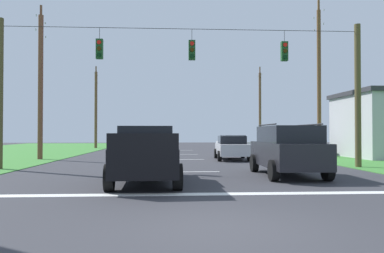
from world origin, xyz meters
name	(u,v)px	position (x,y,z in m)	size (l,w,h in m)	color
ground_plane	(221,229)	(0.00, 0.00, 0.00)	(120.00, 120.00, 0.00)	#333338
stop_bar_stripe	(203,194)	(0.00, 3.77, 0.00)	(14.87, 0.45, 0.01)	white
lane_dash_0	(191,172)	(0.00, 9.77, 0.00)	(0.15, 2.50, 0.01)	white
lane_dash_1	(185,159)	(0.00, 17.38, 0.00)	(0.15, 2.50, 0.01)	white
lane_dash_2	(182,154)	(0.00, 23.07, 0.00)	(0.15, 2.50, 0.01)	white
lane_dash_3	(180,150)	(0.00, 30.02, 0.00)	(0.15, 2.50, 0.01)	white
overhead_signal_span	(185,87)	(-0.20, 11.37, 3.91)	(17.59, 0.31, 7.12)	brown
pickup_truck	(145,154)	(-1.78, 6.39, 0.97)	(2.48, 5.48, 1.95)	black
suv_black	(287,149)	(3.73, 7.98, 1.06)	(2.26, 4.83, 2.05)	black
distant_car_crossing_white	(232,144)	(4.11, 23.49, 0.79)	(2.29, 4.43, 1.52)	silver
distant_car_oncoming	(305,145)	(9.45, 21.69, 0.79)	(2.14, 4.36, 1.52)	silver
distant_car_far_parked	(232,147)	(3.00, 17.07, 0.79)	(2.18, 4.38, 1.52)	silver
utility_pole_mid_right	(319,79)	(9.34, 18.59, 5.45)	(0.27, 1.85, 10.93)	brown
utility_pole_far_right	(260,109)	(9.36, 35.80, 4.49)	(0.29, 1.85, 9.33)	brown
utility_pole_mid_left	(41,83)	(-9.25, 17.85, 4.91)	(0.31, 1.91, 9.95)	brown
utility_pole_far_left	(96,108)	(-9.27, 35.78, 4.52)	(0.31, 1.73, 9.21)	brown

